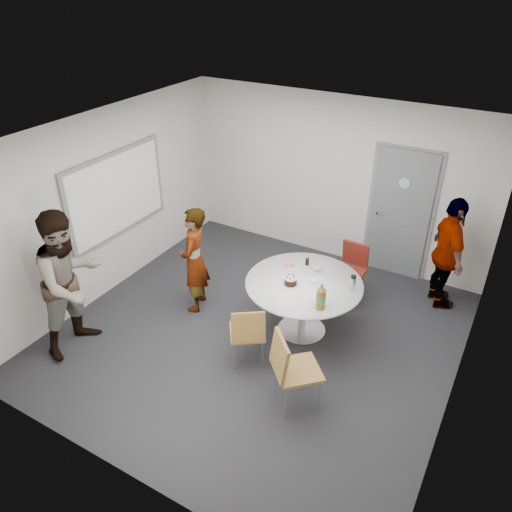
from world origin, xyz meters
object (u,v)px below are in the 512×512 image
Objects in this scene: chair_far at (352,265)px; person_right at (448,254)px; door at (400,214)px; chair_near_left at (248,331)px; person_main at (194,260)px; person_left at (70,282)px; table at (305,290)px; chair_near_right at (290,365)px; whiteboard at (117,194)px.

chair_far is 1.33m from person_right.
door reaches higher than chair_near_left.
person_main is 0.81× the size of person_left.
door is 1.39× the size of table.
person_right is (1.03, 2.85, 0.24)m from chair_near_right.
door reaches higher than person_left.
chair_far is 0.55× the size of person_main.
chair_near_right is 0.58× the size of person_right.
whiteboard is at bearing -152.05° from chair_near_right.
table reaches higher than chair_far.
table is 1.18m from chair_far.
chair_near_right is at bearing -79.38° from person_left.
chair_near_right reaches higher than chair_near_left.
whiteboard is at bearing -177.08° from table.
chair_far is (0.23, 1.14, -0.16)m from table.
person_main is at bearing -132.82° from door.
chair_near_right is at bearing -59.82° from chair_near_left.
table reaches higher than chair_near_right.
chair_near_right is at bearing 42.26° from person_main.
whiteboard is 1.53m from person_main.
person_left is at bearing -126.14° from chair_near_right.
person_main reaches higher than table.
chair_near_right is (0.73, -0.33, 0.07)m from chair_near_left.
person_left is at bearing -51.07° from person_main.
table is at bearing 80.05° from chair_far.
chair_near_left is at bearing -68.33° from person_left.
table is at bearing 2.92° from whiteboard.
person_left reaches higher than chair_near_left.
whiteboard is 2.91m from chair_near_left.
person_left is 5.05m from person_right.
whiteboard is 0.99× the size of person_left.
person_main is 0.93× the size of person_right.
chair_near_left is (-0.91, -3.05, -0.49)m from door.
person_main is (-1.82, -1.37, 0.26)m from chair_far.
table is (-0.59, -2.13, -0.34)m from door.
table is 1.55× the size of chair_near_right.
door is 1.10× the size of person_left.
person_left is at bearing -128.66° from door.
table is at bearing 77.52° from person_main.
door is 4.25m from whiteboard.
table is 1.73× the size of chair_near_left.
door is at bearing 133.00° from chair_near_right.
chair_far is 2.29m from person_main.
person_right is at bearing -32.03° from door.
whiteboard is at bearing 82.95° from person_right.
chair_near_left is 0.52× the size of person_right.
table is 0.97× the size of person_main.
chair_near_right is 2.89m from person_left.
chair_near_left is at bearing -108.97° from table.
door is at bearing -108.31° from chair_far.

